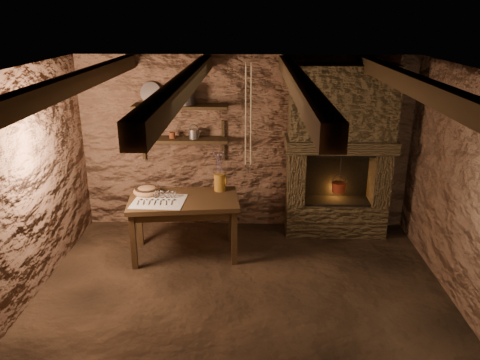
{
  "coord_description": "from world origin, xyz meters",
  "views": [
    {
      "loc": [
        0.1,
        -4.22,
        2.89
      ],
      "look_at": [
        -0.04,
        0.9,
        1.07
      ],
      "focal_mm": 35.0,
      "sensor_mm": 36.0,
      "label": 1
    }
  ],
  "objects_px": {
    "stoneware_jug": "(220,174)",
    "work_table": "(185,224)",
    "wooden_bowl": "(147,191)",
    "iron_stockpot": "(186,98)",
    "red_pot": "(339,187)"
  },
  "relations": [
    {
      "from": "work_table",
      "to": "red_pot",
      "type": "height_order",
      "value": "red_pot"
    },
    {
      "from": "wooden_bowl",
      "to": "iron_stockpot",
      "type": "bearing_deg",
      "value": 54.56
    },
    {
      "from": "stoneware_jug",
      "to": "iron_stockpot",
      "type": "relative_size",
      "value": 2.13
    },
    {
      "from": "wooden_bowl",
      "to": "iron_stockpot",
      "type": "xyz_separation_m",
      "value": [
        0.45,
        0.64,
        1.06
      ]
    },
    {
      "from": "work_table",
      "to": "stoneware_jug",
      "type": "relative_size",
      "value": 2.73
    },
    {
      "from": "stoneware_jug",
      "to": "work_table",
      "type": "bearing_deg",
      "value": -160.92
    },
    {
      "from": "stoneware_jug",
      "to": "wooden_bowl",
      "type": "bearing_deg",
      "value": 175.27
    },
    {
      "from": "work_table",
      "to": "iron_stockpot",
      "type": "relative_size",
      "value": 5.81
    },
    {
      "from": "wooden_bowl",
      "to": "red_pot",
      "type": "bearing_deg",
      "value": 11.72
    },
    {
      "from": "iron_stockpot",
      "to": "work_table",
      "type": "bearing_deg",
      "value": -88.11
    },
    {
      "from": "wooden_bowl",
      "to": "iron_stockpot",
      "type": "height_order",
      "value": "iron_stockpot"
    },
    {
      "from": "stoneware_jug",
      "to": "iron_stockpot",
      "type": "bearing_deg",
      "value": 118.97
    },
    {
      "from": "work_table",
      "to": "stoneware_jug",
      "type": "xyz_separation_m",
      "value": [
        0.43,
        0.29,
        0.57
      ]
    },
    {
      "from": "stoneware_jug",
      "to": "wooden_bowl",
      "type": "distance_m",
      "value": 0.94
    },
    {
      "from": "stoneware_jug",
      "to": "wooden_bowl",
      "type": "xyz_separation_m",
      "value": [
        -0.91,
        -0.16,
        -0.18
      ]
    }
  ]
}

